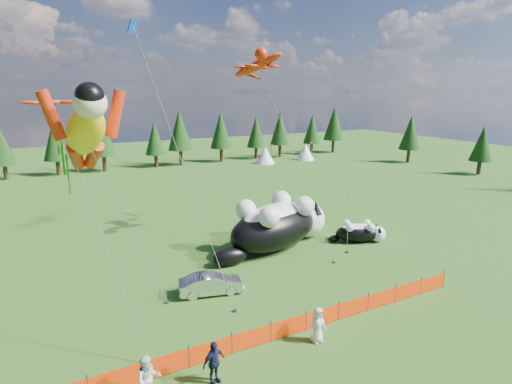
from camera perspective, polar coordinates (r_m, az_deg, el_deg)
ground at (r=22.84m, az=0.55°, el=-16.14°), size 160.00×160.00×0.00m
safety_fence at (r=20.36m, az=4.70°, el=-18.64°), size 22.06×0.06×1.10m
tree_line at (r=63.58m, az=-18.80°, el=6.57°), size 90.00×4.00×8.00m
festival_tents at (r=61.74m, az=-7.74°, el=4.55°), size 50.00×3.20×2.80m
cat_large at (r=30.24m, az=3.29°, el=-4.50°), size 10.66×5.98×3.93m
cat_small at (r=32.62m, az=14.63°, el=-5.54°), size 4.35×2.96×1.67m
car at (r=24.06m, az=-6.46°, el=-12.90°), size 3.92×2.09×1.23m
spectator_b at (r=17.08m, az=-15.11°, el=-24.46°), size 0.98×0.60×1.97m
spectator_c at (r=17.54m, az=-6.05°, el=-23.07°), size 1.21×0.87×1.85m
spectator_e at (r=19.95m, az=8.80°, el=-18.27°), size 0.87×0.58×1.74m
superhero_kite at (r=18.10m, az=-23.25°, el=7.87°), size 6.03×5.30×12.51m
gecko_kite at (r=32.56m, az=0.22°, el=17.67°), size 6.01×12.15×15.97m
flower_kite at (r=19.49m, az=-26.94°, el=10.90°), size 4.00×5.54×11.90m
diamond_kite_a at (r=25.04m, az=-16.62°, el=20.35°), size 3.53×7.52×16.81m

